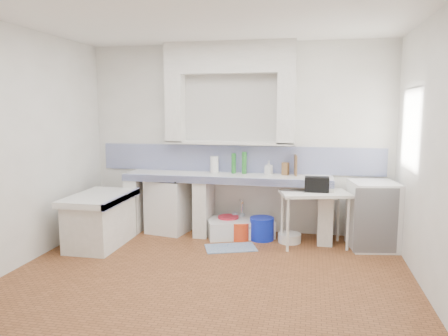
% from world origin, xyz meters
% --- Properties ---
extents(floor, '(4.50, 4.50, 0.00)m').
position_xyz_m(floor, '(0.00, 0.00, 0.00)').
color(floor, brown).
rests_on(floor, ground).
extents(ceiling, '(4.50, 4.50, 0.00)m').
position_xyz_m(ceiling, '(0.00, 0.00, 2.80)').
color(ceiling, white).
rests_on(ceiling, ground).
extents(wall_back, '(4.50, 0.00, 4.50)m').
position_xyz_m(wall_back, '(0.00, 2.00, 1.40)').
color(wall_back, white).
rests_on(wall_back, ground).
extents(wall_front, '(4.50, 0.00, 4.50)m').
position_xyz_m(wall_front, '(0.00, -2.00, 1.40)').
color(wall_front, white).
rests_on(wall_front, ground).
extents(wall_left, '(0.00, 4.50, 4.50)m').
position_xyz_m(wall_left, '(-2.25, 0.00, 1.40)').
color(wall_left, white).
rests_on(wall_left, ground).
extents(wall_right, '(0.00, 4.50, 4.50)m').
position_xyz_m(wall_right, '(2.25, 0.00, 1.40)').
color(wall_right, white).
rests_on(wall_right, ground).
extents(alcove_mass, '(1.90, 0.25, 0.45)m').
position_xyz_m(alcove_mass, '(-0.10, 1.88, 2.58)').
color(alcove_mass, white).
rests_on(alcove_mass, ground).
extents(window_frame, '(0.35, 0.86, 1.06)m').
position_xyz_m(window_frame, '(2.42, 1.20, 1.60)').
color(window_frame, '#391E12').
rests_on(window_frame, ground).
extents(lace_valance, '(0.01, 0.84, 0.24)m').
position_xyz_m(lace_valance, '(2.28, 1.20, 1.98)').
color(lace_valance, white).
rests_on(lace_valance, ground).
extents(counter_slab, '(3.00, 0.60, 0.08)m').
position_xyz_m(counter_slab, '(-0.10, 1.70, 0.86)').
color(counter_slab, white).
rests_on(counter_slab, ground).
extents(counter_lip, '(3.00, 0.04, 0.10)m').
position_xyz_m(counter_lip, '(-0.10, 1.42, 0.86)').
color(counter_lip, navy).
rests_on(counter_lip, ground).
extents(counter_pier_left, '(0.20, 0.55, 0.82)m').
position_xyz_m(counter_pier_left, '(-1.50, 1.70, 0.41)').
color(counter_pier_left, white).
rests_on(counter_pier_left, ground).
extents(counter_pier_mid, '(0.20, 0.55, 0.82)m').
position_xyz_m(counter_pier_mid, '(-0.45, 1.70, 0.41)').
color(counter_pier_mid, white).
rests_on(counter_pier_mid, ground).
extents(counter_pier_right, '(0.20, 0.55, 0.82)m').
position_xyz_m(counter_pier_right, '(1.30, 1.70, 0.41)').
color(counter_pier_right, white).
rests_on(counter_pier_right, ground).
extents(peninsula_top, '(0.70, 1.10, 0.08)m').
position_xyz_m(peninsula_top, '(-1.70, 0.90, 0.66)').
color(peninsula_top, white).
rests_on(peninsula_top, ground).
extents(peninsula_base, '(0.60, 1.00, 0.62)m').
position_xyz_m(peninsula_base, '(-1.70, 0.90, 0.31)').
color(peninsula_base, white).
rests_on(peninsula_base, ground).
extents(peninsula_lip, '(0.04, 1.10, 0.10)m').
position_xyz_m(peninsula_lip, '(-1.37, 0.90, 0.66)').
color(peninsula_lip, navy).
rests_on(peninsula_lip, ground).
extents(backsplash, '(4.27, 0.03, 0.40)m').
position_xyz_m(backsplash, '(0.00, 1.99, 1.10)').
color(backsplash, navy).
rests_on(backsplash, ground).
extents(stove, '(0.65, 0.64, 0.79)m').
position_xyz_m(stove, '(-0.99, 1.70, 0.40)').
color(stove, white).
rests_on(stove, ground).
extents(sink, '(1.06, 0.81, 0.23)m').
position_xyz_m(sink, '(0.09, 1.69, 0.11)').
color(sink, white).
rests_on(sink, ground).
extents(side_table, '(0.99, 0.71, 0.04)m').
position_xyz_m(side_table, '(1.15, 1.44, 0.37)').
color(side_table, white).
rests_on(side_table, ground).
extents(fridge, '(0.67, 0.67, 0.90)m').
position_xyz_m(fridge, '(1.91, 1.53, 0.45)').
color(fridge, white).
rests_on(fridge, ground).
extents(bucket_red, '(0.31, 0.31, 0.28)m').
position_xyz_m(bucket_red, '(-0.08, 1.70, 0.14)').
color(bucket_red, red).
rests_on(bucket_red, ground).
extents(bucket_orange, '(0.29, 0.29, 0.25)m').
position_xyz_m(bucket_orange, '(0.13, 1.52, 0.13)').
color(bucket_orange, '#F1421A').
rests_on(bucket_orange, ground).
extents(bucket_blue, '(0.40, 0.40, 0.32)m').
position_xyz_m(bucket_blue, '(0.43, 1.58, 0.16)').
color(bucket_blue, '#1026C9').
rests_on(bucket_blue, ground).
extents(basin_white, '(0.38, 0.38, 0.12)m').
position_xyz_m(basin_white, '(0.82, 1.54, 0.06)').
color(basin_white, white).
rests_on(basin_white, ground).
extents(water_bottle_a, '(0.10, 0.10, 0.31)m').
position_xyz_m(water_bottle_a, '(-0.01, 1.82, 0.15)').
color(water_bottle_a, silver).
rests_on(water_bottle_a, ground).
extents(water_bottle_b, '(0.09, 0.09, 0.29)m').
position_xyz_m(water_bottle_b, '(0.10, 1.85, 0.15)').
color(water_bottle_b, silver).
rests_on(water_bottle_b, ground).
extents(black_bag, '(0.32, 0.19, 0.20)m').
position_xyz_m(black_bag, '(1.17, 1.48, 0.85)').
color(black_bag, black).
rests_on(black_bag, side_table).
extents(green_bottle_a, '(0.08, 0.08, 0.30)m').
position_xyz_m(green_bottle_a, '(-0.03, 1.85, 1.05)').
color(green_bottle_a, '#247329').
rests_on(green_bottle_a, counter_slab).
extents(green_bottle_b, '(0.09, 0.09, 0.32)m').
position_xyz_m(green_bottle_b, '(0.13, 1.85, 1.06)').
color(green_bottle_b, '#247329').
rests_on(green_bottle_b, counter_slab).
extents(knife_block, '(0.11, 0.10, 0.18)m').
position_xyz_m(knife_block, '(0.73, 1.85, 0.99)').
color(knife_block, olive).
rests_on(knife_block, counter_slab).
extents(cutting_board, '(0.05, 0.21, 0.29)m').
position_xyz_m(cutting_board, '(0.87, 1.85, 1.05)').
color(cutting_board, olive).
rests_on(cutting_board, counter_slab).
extents(paper_towel, '(0.15, 0.15, 0.25)m').
position_xyz_m(paper_towel, '(-0.32, 1.85, 1.02)').
color(paper_towel, white).
rests_on(paper_towel, counter_slab).
extents(soap_bottle, '(0.12, 0.12, 0.20)m').
position_xyz_m(soap_bottle, '(0.49, 1.85, 1.00)').
color(soap_bottle, white).
rests_on(soap_bottle, counter_slab).
extents(rug, '(0.76, 0.59, 0.01)m').
position_xyz_m(rug, '(0.07, 1.12, 0.01)').
color(rug, '#2A528C').
rests_on(rug, ground).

